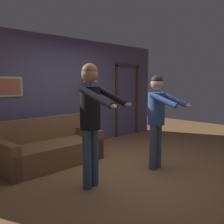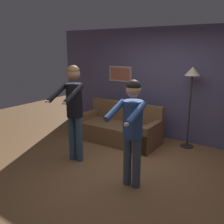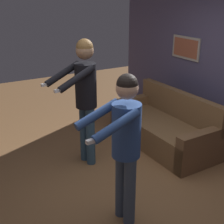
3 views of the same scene
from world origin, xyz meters
The scene contains 4 objects.
ground_plane centered at (0.00, 0.00, 0.00)m, with size 12.00×12.00×0.00m, color olive.
couch centered at (-0.85, 1.22, 0.28)m, with size 1.91×0.87×0.87m.
person_standing_left centered at (-0.98, -0.15, 1.13)m, with size 0.51×0.76×1.83m.
person_standing_right centered at (0.38, -0.35, 1.02)m, with size 0.46×0.69×1.69m.
Camera 3 is at (2.79, -1.90, 2.42)m, focal length 50.00 mm.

